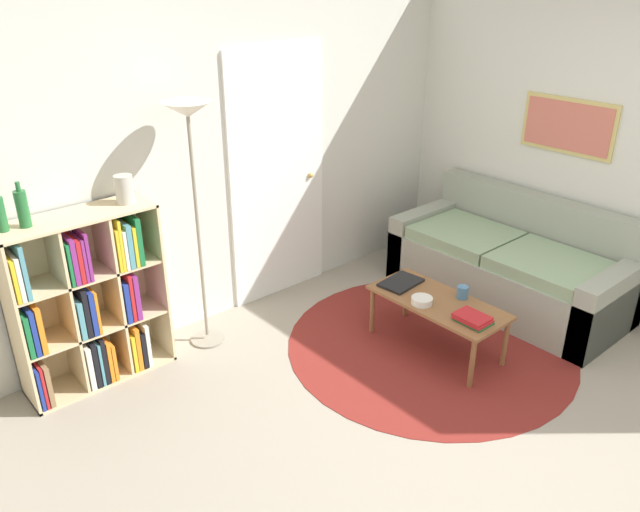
{
  "coord_description": "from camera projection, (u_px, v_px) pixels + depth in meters",
  "views": [
    {
      "loc": [
        -2.59,
        -1.38,
        2.53
      ],
      "look_at": [
        -0.22,
        1.34,
        0.85
      ],
      "focal_mm": 35.0,
      "sensor_mm": 36.0,
      "label": 1
    }
  ],
  "objects": [
    {
      "name": "laptop",
      "position": [
        401.0,
        283.0,
        4.62
      ],
      "size": [
        0.33,
        0.24,
        0.02
      ],
      "color": "black",
      "rests_on": "coffee_table"
    },
    {
      "name": "ground_plane",
      "position": [
        503.0,
        454.0,
        3.56
      ],
      "size": [
        14.0,
        14.0,
        0.0
      ],
      "primitive_type": "plane",
      "color": "gray"
    },
    {
      "name": "wall_right",
      "position": [
        541.0,
        133.0,
        5.05
      ],
      "size": [
        0.08,
        5.43,
        2.6
      ],
      "color": "silver",
      "rests_on": "ground_plane"
    },
    {
      "name": "coffee_table",
      "position": [
        438.0,
        306.0,
        4.41
      ],
      "size": [
        0.45,
        0.99,
        0.39
      ],
      "color": "brown",
      "rests_on": "ground_plane"
    },
    {
      "name": "bottle_middle",
      "position": [
        22.0,
        208.0,
        3.55
      ],
      "size": [
        0.07,
        0.07,
        0.27
      ],
      "color": "#236633",
      "rests_on": "bookshelf"
    },
    {
      "name": "cup",
      "position": [
        463.0,
        292.0,
        4.4
      ],
      "size": [
        0.08,
        0.08,
        0.09
      ],
      "color": "teal",
      "rests_on": "coffee_table"
    },
    {
      "name": "bowl",
      "position": [
        422.0,
        301.0,
        4.34
      ],
      "size": [
        0.15,
        0.15,
        0.05
      ],
      "color": "silver",
      "rests_on": "coffee_table"
    },
    {
      "name": "vase_on_shelf",
      "position": [
        124.0,
        189.0,
        3.92
      ],
      "size": [
        0.11,
        0.11,
        0.18
      ],
      "color": "#B7B2A8",
      "rests_on": "bookshelf"
    },
    {
      "name": "wall_back",
      "position": [
        246.0,
        148.0,
        4.7
      ],
      "size": [
        7.05,
        0.11,
        2.6
      ],
      "color": "silver",
      "rests_on": "ground_plane"
    },
    {
      "name": "book_stack_on_table",
      "position": [
        473.0,
        319.0,
        4.11
      ],
      "size": [
        0.17,
        0.23,
        0.05
      ],
      "color": "#196B38",
      "rests_on": "coffee_table"
    },
    {
      "name": "bottle_left",
      "position": [
        0.0,
        214.0,
        3.49
      ],
      "size": [
        0.06,
        0.06,
        0.25
      ],
      "color": "#236633",
      "rests_on": "bookshelf"
    },
    {
      "name": "bookshelf",
      "position": [
        89.0,
        302.0,
        4.01
      ],
      "size": [
        0.95,
        0.34,
        1.17
      ],
      "color": "beige",
      "rests_on": "ground_plane"
    },
    {
      "name": "couch",
      "position": [
        512.0,
        266.0,
        5.13
      ],
      "size": [
        0.87,
        1.87,
        0.84
      ],
      "color": "gray",
      "rests_on": "ground_plane"
    },
    {
      "name": "floor_lamp",
      "position": [
        190.0,
        140.0,
        4.0
      ],
      "size": [
        0.32,
        0.32,
        1.76
      ],
      "color": "gray",
      "rests_on": "ground_plane"
    },
    {
      "name": "rug",
      "position": [
        430.0,
        345.0,
        4.58
      ],
      "size": [
        2.08,
        2.08,
        0.01
      ],
      "color": "maroon",
      "rests_on": "ground_plane"
    }
  ]
}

